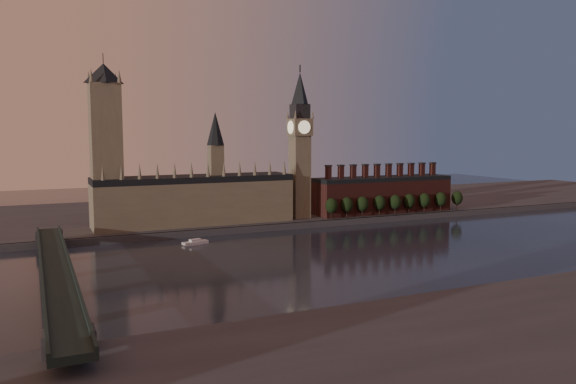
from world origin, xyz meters
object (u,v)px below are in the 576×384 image
victoria_tower (106,141)px  westminster_bridge (56,272)px  big_ben (300,143)px  river_boat (195,242)px

victoria_tower → westminster_bridge: size_ratio=0.54×
victoria_tower → big_ben: bearing=-2.2°
big_ben → westminster_bridge: (-165.00, -112.70, -49.39)m
victoria_tower → river_boat: 86.43m
victoria_tower → westminster_bridge: 133.21m
victoria_tower → westminster_bridge: (-35.00, -117.70, -51.65)m
big_ben → river_boat: big_ben is taller
big_ben → westminster_bridge: bearing=-145.7°
victoria_tower → river_boat: (41.92, -48.57, -57.91)m
westminster_bridge → river_boat: 103.61m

